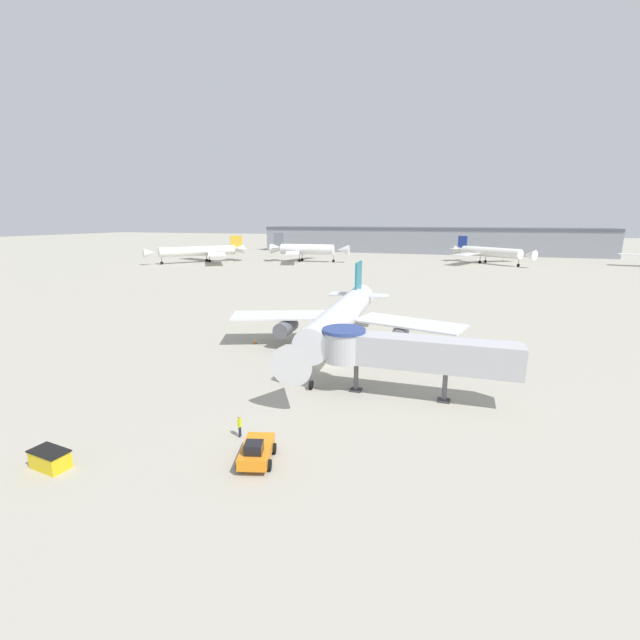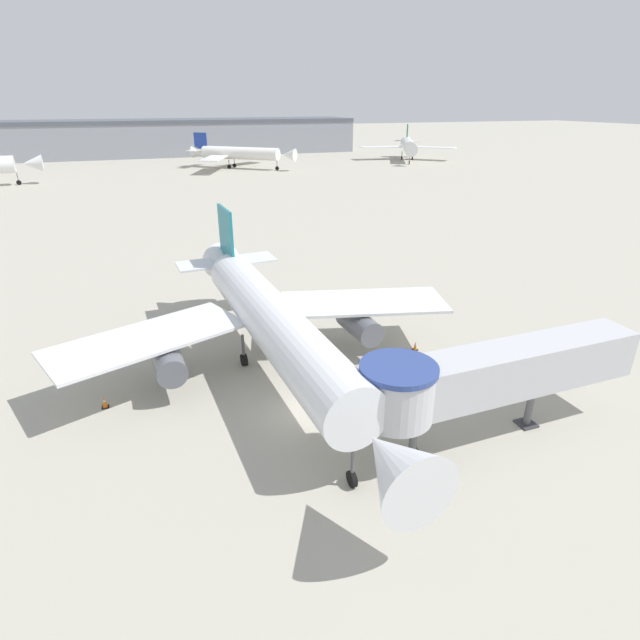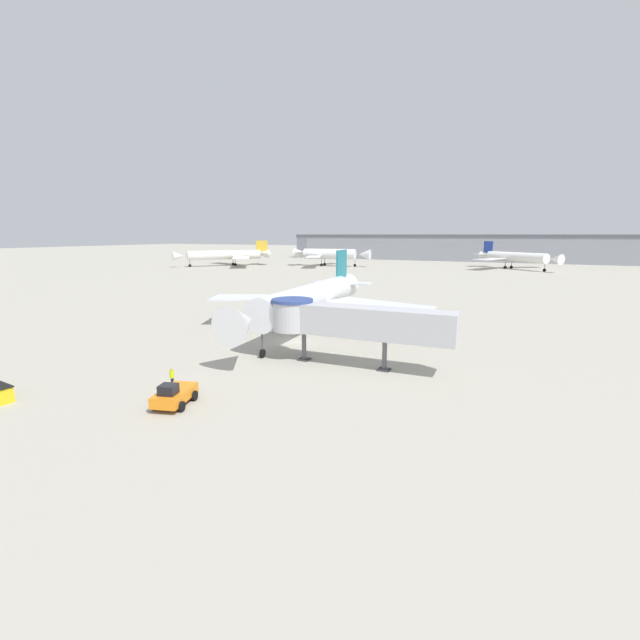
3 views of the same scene
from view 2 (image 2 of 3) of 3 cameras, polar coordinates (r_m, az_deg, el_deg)
name	(u,v)px [view 2 (image 2 of 3)]	position (r m, az deg, el deg)	size (l,w,h in m)	color
ground_plane	(298,413)	(32.75, -2.52, -10.55)	(800.00, 800.00, 0.00)	#A8A393
main_airplane	(272,322)	(35.12, -5.50, -0.26)	(30.50, 34.01, 9.97)	silver
jet_bridge	(484,375)	(29.60, 18.22, -5.96)	(17.76, 4.10, 6.05)	#B7B7BC
traffic_cone_port_wing	(105,402)	(35.94, -23.40, -8.64)	(0.46, 0.46, 0.76)	black
traffic_cone_starboard_wing	(415,346)	(40.94, 10.83, -2.93)	(0.43, 0.43, 0.71)	black
background_jet_blue_tail	(238,153)	(155.97, -9.40, 18.30)	(29.42, 28.88, 9.74)	white
background_jet_green_tail	(408,145)	(177.41, 10.05, 19.05)	(30.00, 29.99, 10.86)	white
terminal_building	(135,138)	(201.26, -20.43, 18.92)	(160.07, 24.16, 12.23)	gray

